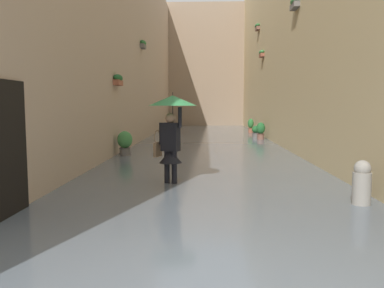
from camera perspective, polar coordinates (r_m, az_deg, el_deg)
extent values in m
plane|color=slate|center=(17.75, 2.06, -0.16)|extent=(73.67, 73.67, 0.00)
cube|color=slate|center=(17.74, 2.07, 0.01)|extent=(6.96, 35.47, 0.11)
cube|color=tan|center=(18.40, 15.11, 15.86)|extent=(1.80, 33.47, 10.24)
cube|color=brown|center=(21.94, 10.09, 12.57)|extent=(0.20, 0.70, 0.18)
ellipsoid|color=#387F3D|center=(21.96, 10.10, 12.98)|extent=(0.28, 0.76, 0.24)
cube|color=#66605B|center=(14.49, 14.71, 18.83)|extent=(0.20, 0.70, 0.18)
ellipsoid|color=#428947|center=(14.52, 14.73, 19.45)|extent=(0.28, 0.76, 0.24)
cube|color=brown|center=(24.12, 9.49, 16.21)|extent=(0.20, 0.70, 0.18)
ellipsoid|color=#2D7033|center=(24.15, 9.50, 16.58)|extent=(0.28, 0.76, 0.24)
cube|color=tan|center=(18.34, -10.86, 15.14)|extent=(1.80, 33.47, 9.70)
cube|color=black|center=(6.63, -25.22, -1.05)|extent=(0.08, 1.10, 2.20)
cube|color=#66605B|center=(19.11, -7.13, 13.90)|extent=(0.20, 0.70, 0.18)
ellipsoid|color=#2D7033|center=(19.13, -7.14, 14.37)|extent=(0.28, 0.76, 0.24)
cube|color=#9E563D|center=(13.58, -10.69, 8.74)|extent=(0.20, 0.70, 0.18)
ellipsoid|color=#23602D|center=(13.59, -10.71, 9.41)|extent=(0.28, 0.76, 0.24)
cube|color=gray|center=(33.44, 2.06, 11.23)|extent=(9.76, 1.80, 10.06)
cube|color=#4C4233|center=(8.71, -3.64, -6.01)|extent=(0.19, 0.26, 0.10)
cylinder|color=black|center=(8.63, -3.66, -3.36)|extent=(0.16, 0.16, 0.72)
cube|color=#4C4233|center=(8.63, -2.58, -6.12)|extent=(0.19, 0.26, 0.10)
cylinder|color=black|center=(8.55, -2.59, -3.44)|extent=(0.16, 0.16, 0.72)
cube|color=black|center=(8.51, -3.15, 1.03)|extent=(0.44, 0.35, 0.61)
cone|color=black|center=(8.56, -3.13, -1.82)|extent=(0.65, 0.65, 0.28)
sphere|color=tan|center=(8.49, -3.16, 3.80)|extent=(0.22, 0.22, 0.22)
cylinder|color=black|center=(8.38, -1.77, 3.88)|extent=(0.11, 0.11, 0.44)
cylinder|color=black|center=(8.61, -4.51, 1.52)|extent=(0.11, 0.11, 0.48)
cylinder|color=black|center=(8.46, -2.81, 4.71)|extent=(0.02, 0.02, 0.48)
cone|color=#338C4C|center=(8.46, -2.81, 6.34)|extent=(1.04, 1.04, 0.22)
cylinder|color=black|center=(8.46, -2.82, 7.28)|extent=(0.01, 0.01, 0.08)
cube|color=#8C6B4C|center=(8.67, -5.02, -0.80)|extent=(0.16, 0.28, 0.32)
torus|color=#8C6B4C|center=(8.64, -5.03, 1.04)|extent=(0.13, 0.29, 0.30)
cylinder|color=#66605B|center=(13.45, -9.70, -1.36)|extent=(0.36, 0.36, 0.36)
torus|color=#56524E|center=(13.43, -9.72, -0.60)|extent=(0.39, 0.39, 0.04)
ellipsoid|color=#428947|center=(13.40, -9.74, 0.63)|extent=(0.50, 0.50, 0.58)
cylinder|color=brown|center=(19.72, 9.93, 0.90)|extent=(0.34, 0.34, 0.38)
torus|color=brown|center=(19.70, 9.94, 1.45)|extent=(0.38, 0.38, 0.04)
ellipsoid|color=#23602D|center=(19.68, 9.96, 2.28)|extent=(0.42, 0.42, 0.57)
cylinder|color=#9E563D|center=(24.43, 8.52, 1.84)|extent=(0.28, 0.28, 0.38)
torus|color=brown|center=(24.42, 8.52, 2.29)|extent=(0.32, 0.32, 0.04)
ellipsoid|color=#2D7033|center=(24.41, 8.53, 2.98)|extent=(0.36, 0.36, 0.59)
cylinder|color=#66605B|center=(20.87, 9.31, 1.12)|extent=(0.39, 0.39, 0.34)
torus|color=#56524E|center=(20.86, 9.32, 1.59)|extent=(0.42, 0.42, 0.04)
ellipsoid|color=#23602D|center=(20.84, 9.33, 2.11)|extent=(0.47, 0.47, 0.38)
cylinder|color=gray|center=(7.39, 23.41, -6.36)|extent=(0.31, 0.31, 0.67)
sphere|color=gray|center=(7.32, 23.54, -3.27)|extent=(0.28, 0.28, 0.28)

